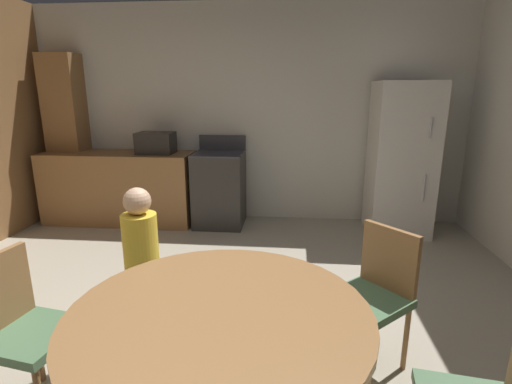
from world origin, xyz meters
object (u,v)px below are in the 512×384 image
at_px(dining_table, 220,342).
at_px(person_child, 142,265).
at_px(chair_west, 21,325).
at_px(oven_range, 220,188).
at_px(refrigerator, 401,160).
at_px(microwave, 156,143).
at_px(chair_northeast, 375,289).

xyz_separation_m(dining_table, person_child, (-0.65, 0.76, -0.03)).
relative_size(chair_west, person_child, 0.80).
distance_m(dining_table, chair_west, 1.10).
bearing_deg(oven_range, dining_table, -79.27).
bearing_deg(refrigerator, microwave, 179.02).
height_order(dining_table, chair_northeast, chair_northeast).
bearing_deg(dining_table, chair_northeast, 41.93).
bearing_deg(microwave, person_child, -73.08).
xyz_separation_m(microwave, chair_northeast, (2.20, -2.46, -0.53)).
xyz_separation_m(chair_west, person_child, (0.43, 0.58, 0.08)).
xyz_separation_m(oven_range, microwave, (-0.78, -0.00, 0.56)).
distance_m(refrigerator, chair_northeast, 2.55).
relative_size(oven_range, chair_northeast, 1.26).
height_order(dining_table, chair_west, chair_west).
xyz_separation_m(microwave, chair_west, (0.31, -3.01, -0.53)).
bearing_deg(microwave, oven_range, 0.26).
relative_size(refrigerator, dining_table, 1.35).
xyz_separation_m(microwave, dining_table, (1.39, -3.19, -0.42)).
relative_size(chair_northeast, chair_west, 1.00).
distance_m(dining_table, person_child, 1.00).
height_order(chair_northeast, chair_west, same).
relative_size(oven_range, refrigerator, 0.62).
height_order(refrigerator, person_child, refrigerator).
distance_m(oven_range, microwave, 0.96).
distance_m(refrigerator, microwave, 2.94).
distance_m(oven_range, dining_table, 3.26).
xyz_separation_m(oven_range, chair_northeast, (1.42, -2.47, 0.03)).
height_order(oven_range, microwave, microwave).
bearing_deg(person_child, chair_west, -76.83).
bearing_deg(dining_table, chair_west, 170.19).
bearing_deg(chair_northeast, dining_table, 0.00).
xyz_separation_m(refrigerator, chair_northeast, (-0.74, -2.41, -0.38)).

